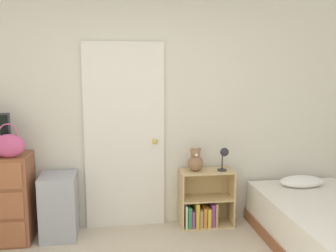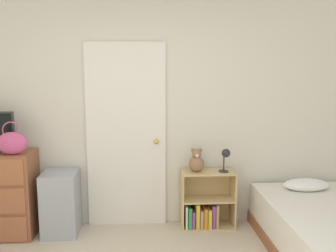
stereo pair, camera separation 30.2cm
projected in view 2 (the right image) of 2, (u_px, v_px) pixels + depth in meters
The scene contains 7 objects.
wall_back at pixel (135, 111), 4.09m from camera, with size 10.00×0.06×2.55m.
door_closed at pixel (126, 136), 4.07m from camera, with size 0.86×0.09×2.01m.
handbag at pixel (12, 143), 3.68m from camera, with size 0.30×0.13×0.33m.
storage_bin at pixel (61, 203), 3.94m from camera, with size 0.36×0.40×0.66m.
bookshelf at pixel (205, 206), 4.11m from camera, with size 0.58×0.27×0.63m.
teddy_bear at pixel (196, 162), 4.03m from camera, with size 0.17×0.17×0.26m.
desk_lamp at pixel (226, 156), 4.00m from camera, with size 0.12×0.11×0.26m.
Camera 2 is at (0.12, -1.88, 1.75)m, focal length 40.00 mm.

